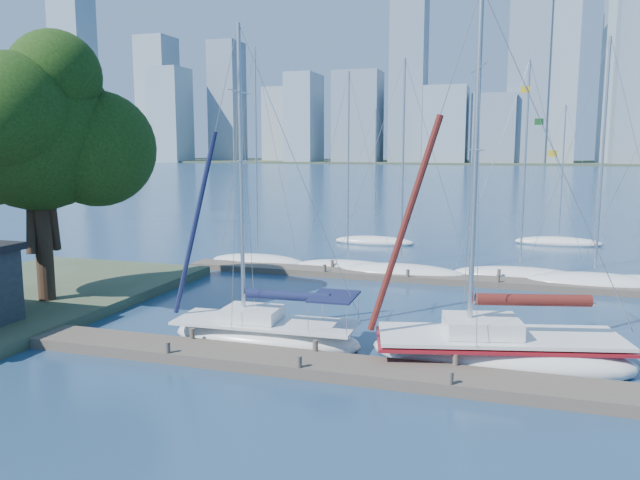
% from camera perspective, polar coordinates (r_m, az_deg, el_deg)
% --- Properties ---
extents(ground, '(700.00, 700.00, 0.00)m').
position_cam_1_polar(ground, '(22.30, -1.15, -11.78)').
color(ground, navy).
rests_on(ground, ground).
extents(near_dock, '(26.00, 2.00, 0.40)m').
position_cam_1_polar(near_dock, '(22.23, -1.15, -11.29)').
color(near_dock, '#50463A').
rests_on(near_dock, ground).
extents(far_dock, '(30.00, 1.80, 0.36)m').
position_cam_1_polar(far_dock, '(36.91, 9.76, -3.45)').
color(far_dock, '#50463A').
rests_on(far_dock, ground).
extents(far_shore, '(800.00, 100.00, 1.50)m').
position_cam_1_polar(far_shore, '(339.99, 16.36, 6.81)').
color(far_shore, '#38472D').
rests_on(far_shore, ground).
extents(tree, '(9.85, 8.97, 12.84)m').
position_cam_1_polar(tree, '(31.87, -24.47, 9.28)').
color(tree, black).
rests_on(tree, ground).
extents(sailboat_navy, '(7.88, 2.83, 12.86)m').
position_cam_1_polar(sailboat_navy, '(24.89, -5.04, -7.09)').
color(sailboat_navy, silver).
rests_on(sailboat_navy, ground).
extents(sailboat_maroon, '(9.68, 5.12, 13.63)m').
position_cam_1_polar(sailboat_maroon, '(23.45, 16.05, -8.51)').
color(sailboat_maroon, silver).
rests_on(sailboat_maroon, ground).
extents(bg_boat_0, '(6.88, 4.09, 14.34)m').
position_cam_1_polar(bg_boat_0, '(41.56, -5.70, -1.89)').
color(bg_boat_0, silver).
rests_on(bg_boat_0, ground).
extents(bg_boat_1, '(7.13, 4.63, 12.58)m').
position_cam_1_polar(bg_boat_1, '(39.51, 2.55, -2.46)').
color(bg_boat_1, silver).
rests_on(bg_boat_1, ground).
extents(bg_boat_2, '(8.07, 4.78, 13.17)m').
position_cam_1_polar(bg_boat_2, '(37.88, 7.40, -2.95)').
color(bg_boat_2, silver).
rests_on(bg_boat_2, ground).
extents(bg_boat_3, '(8.05, 5.21, 12.94)m').
position_cam_1_polar(bg_boat_3, '(38.65, 17.79, -3.08)').
color(bg_boat_3, silver).
rests_on(bg_boat_3, ground).
extents(bg_boat_4, '(7.59, 3.57, 13.88)m').
position_cam_1_polar(bg_boat_4, '(37.75, 23.79, -3.60)').
color(bg_boat_4, silver).
rests_on(bg_boat_4, ground).
extents(bg_boat_6, '(6.76, 3.92, 11.05)m').
position_cam_1_polar(bg_boat_6, '(50.56, 4.99, -0.10)').
color(bg_boat_6, silver).
rests_on(bg_boat_6, ground).
extents(bg_boat_7, '(6.92, 3.14, 11.29)m').
position_cam_1_polar(bg_boat_7, '(53.45, 20.96, -0.17)').
color(bg_boat_7, silver).
rests_on(bg_boat_7, ground).
extents(skyline, '(504.16, 51.31, 106.44)m').
position_cam_1_polar(skyline, '(312.00, 20.02, 13.28)').
color(skyline, '#8197A7').
rests_on(skyline, ground).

